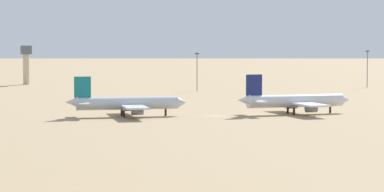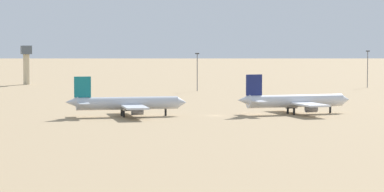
{
  "view_description": "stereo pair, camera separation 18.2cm",
  "coord_description": "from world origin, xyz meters",
  "px_view_note": "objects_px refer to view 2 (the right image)",
  "views": [
    {
      "loc": [
        -86.42,
        -261.14,
        23.84
      ],
      "look_at": [
        -6.62,
        1.08,
        6.0
      ],
      "focal_mm": 85.4,
      "sensor_mm": 36.0,
      "label": 1
    },
    {
      "loc": [
        -86.24,
        -261.19,
        23.84
      ],
      "look_at": [
        -6.62,
        1.08,
        6.0
      ],
      "focal_mm": 85.4,
      "sensor_mm": 36.0,
      "label": 2
    }
  ],
  "objects_px": {
    "parked_jet_navy_4": "(294,101)",
    "light_pole_mid": "(197,69)",
    "parked_jet_teal_3": "(126,103)",
    "light_pole_east": "(368,66)",
    "control_tower": "(26,61)"
  },
  "relations": [
    {
      "from": "parked_jet_navy_4",
      "to": "light_pole_mid",
      "type": "bearing_deg",
      "value": 86.15
    },
    {
      "from": "parked_jet_navy_4",
      "to": "light_pole_mid",
      "type": "distance_m",
      "value": 122.23
    },
    {
      "from": "light_pole_east",
      "to": "parked_jet_teal_3",
      "type": "bearing_deg",
      "value": -140.07
    },
    {
      "from": "light_pole_mid",
      "to": "control_tower",
      "type": "bearing_deg",
      "value": 129.44
    },
    {
      "from": "light_pole_mid",
      "to": "light_pole_east",
      "type": "bearing_deg",
      "value": 2.92
    },
    {
      "from": "light_pole_mid",
      "to": "parked_jet_teal_3",
      "type": "bearing_deg",
      "value": -116.68
    },
    {
      "from": "parked_jet_teal_3",
      "to": "parked_jet_navy_4",
      "type": "height_order",
      "value": "parked_jet_navy_4"
    },
    {
      "from": "parked_jet_teal_3",
      "to": "light_pole_east",
      "type": "relative_size",
      "value": 2.11
    },
    {
      "from": "parked_jet_teal_3",
      "to": "light_pole_mid",
      "type": "relative_size",
      "value": 2.19
    },
    {
      "from": "parked_jet_teal_3",
      "to": "parked_jet_navy_4",
      "type": "distance_m",
      "value": 51.88
    },
    {
      "from": "control_tower",
      "to": "light_pole_east",
      "type": "height_order",
      "value": "control_tower"
    },
    {
      "from": "control_tower",
      "to": "light_pole_east",
      "type": "bearing_deg",
      "value": -26.45
    },
    {
      "from": "light_pole_mid",
      "to": "parked_jet_navy_4",
      "type": "bearing_deg",
      "value": -93.05
    },
    {
      "from": "light_pole_east",
      "to": "light_pole_mid",
      "type": "bearing_deg",
      "value": -177.08
    },
    {
      "from": "parked_jet_navy_4",
      "to": "light_pole_east",
      "type": "bearing_deg",
      "value": 53.26
    }
  ]
}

